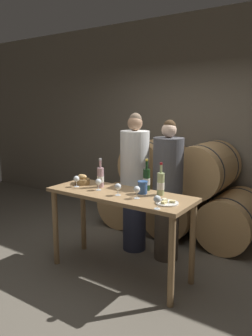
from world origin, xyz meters
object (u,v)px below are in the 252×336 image
Objects in this scene: person_left at (135,182)px; person_right at (168,191)px; wine_glass_far_left at (76,179)px; wine_bottle_rose at (100,177)px; wine_bottle_white at (161,184)px; wine_glass_left at (98,182)px; wine_bottle_red at (146,179)px; wine_glass_center at (118,187)px; wine_glass_far_right at (157,200)px; blue_crock at (143,187)px; cheese_plate at (167,203)px; bread_basket at (82,180)px; tasting_table at (120,206)px; wine_glass_right at (137,190)px.

person_left is 0.47m from person_right.
wine_bottle_rose is at bearing 31.32° from wine_glass_far_left.
wine_bottle_white is 2.68× the size of wine_glass_left.
person_left reaches higher than wine_bottle_white.
wine_bottle_red is 0.37m from wine_glass_center.
wine_glass_far_left is 1.00× the size of wine_glass_left.
wine_glass_left is 0.89m from wine_glass_far_right.
person_left reaches higher than blue_crock.
person_left is 5.13× the size of wine_bottle_white.
person_left is at bearing 139.64° from cheese_plate.
person_right reaches higher than wine_bottle_red.
wine_glass_far_left is (-0.24, -0.14, -0.03)m from wine_bottle_rose.
bread_basket is at bearing -176.97° from blue_crock.
wine_bottle_rose is 0.55m from blue_crock.
person_right is 0.78m from cheese_plate.
person_right is (0.26, 0.62, 0.07)m from tasting_table.
person_left is at bearing 86.00° from wine_glass_left.
wine_glass_far_right is (0.00, -0.19, 0.08)m from cheese_plate.
wine_glass_left is 1.00× the size of wine_glass_center.
wine_glass_far_left and wine_glass_far_right have the same top height.
person_left is 13.74× the size of wine_glass_far_right.
tasting_table is 12.65× the size of wine_glass_left.
wine_glass_far_right is at bearing -65.25° from wine_bottle_white.
cheese_plate is at bearing -6.28° from bread_basket.
person_left is 10.18× the size of bread_basket.
tasting_table is 0.51m from wine_bottle_white.
wine_glass_center is (-0.14, -0.34, -0.03)m from wine_bottle_red.
person_right reaches higher than wine_glass_far_left.
wine_glass_center is (-0.36, -0.26, -0.03)m from wine_bottle_white.
wine_bottle_red is at bearing 105.16° from blue_crock.
wine_glass_left is 1.00× the size of wine_glass_right.
tasting_table is 0.66m from person_left.
wine_glass_far_right is at bearing -44.13° from blue_crock.
wine_glass_center is (0.30, -0.05, 0.00)m from wine_glass_left.
bread_basket is 1.35× the size of wine_glass_far_left.
cheese_plate is (0.35, -0.69, 0.09)m from person_right.
person_right is 0.86m from wine_glass_left.
bread_basket is 0.14m from wine_glass_far_left.
tasting_table is 0.67m from person_right.
wine_glass_far_left is (-0.74, -0.32, -0.03)m from wine_bottle_red.
person_right reaches higher than wine_glass_center.
wine_glass_right is at bearing -117.96° from wine_bottle_white.
wine_glass_right is at bearing 151.32° from wine_glass_far_right.
person_right is at bearing 91.10° from wine_glass_right.
wine_bottle_rose reaches higher than cheese_plate.
person_left reaches higher than wine_glass_right.
person_left is 0.79m from wine_glass_far_left.
person_left is at bearing 129.95° from blue_crock.
wine_glass_left is (-0.44, -0.29, -0.03)m from wine_bottle_red.
person_right is 7.63× the size of cheese_plate.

